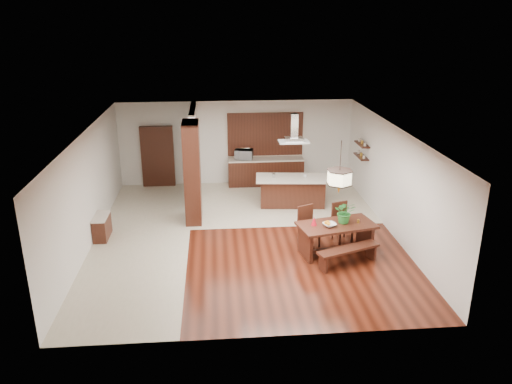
{
  "coord_description": "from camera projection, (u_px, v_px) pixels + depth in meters",
  "views": [
    {
      "loc": [
        -0.76,
        -12.29,
        5.71
      ],
      "look_at": [
        0.3,
        0.0,
        1.25
      ],
      "focal_mm": 35.0,
      "sensor_mm": 36.0,
      "label": 1
    }
  ],
  "objects": [
    {
      "name": "hallway_console",
      "position": [
        102.0,
        227.0,
        13.29
      ],
      "size": [
        0.37,
        0.88,
        0.63
      ],
      "primitive_type": "cube",
      "color": "black",
      "rests_on": "ground"
    },
    {
      "name": "room_shell",
      "position": [
        244.0,
        163.0,
        12.82
      ],
      "size": [
        9.0,
        9.04,
        2.92
      ],
      "color": "#37130A",
      "rests_on": "ground"
    },
    {
      "name": "fruit_bowl",
      "position": [
        329.0,
        225.0,
        12.16
      ],
      "size": [
        0.4,
        0.4,
        0.08
      ],
      "primitive_type": "imported",
      "rotation": [
        0.0,
        0.0,
        0.34
      ],
      "color": "#BCB2A5",
      "rests_on": "dining_table"
    },
    {
      "name": "kitchen_island",
      "position": [
        292.0,
        191.0,
        15.48
      ],
      "size": [
        2.34,
        1.19,
        0.93
      ],
      "rotation": [
        0.0,
        0.0,
        -0.09
      ],
      "color": "black",
      "rests_on": "ground"
    },
    {
      "name": "pendant_lantern",
      "position": [
        340.0,
        167.0,
        11.81
      ],
      "size": [
        0.64,
        0.64,
        1.31
      ],
      "primitive_type": null,
      "color": "#FFF4C3",
      "rests_on": "room_shell"
    },
    {
      "name": "island_cup",
      "position": [
        305.0,
        176.0,
        15.27
      ],
      "size": [
        0.13,
        0.13,
        0.09
      ],
      "primitive_type": "imported",
      "rotation": [
        0.0,
        0.0,
        -0.24
      ],
      "color": "white",
      "rests_on": "kitchen_island"
    },
    {
      "name": "microwave",
      "position": [
        244.0,
        154.0,
        17.09
      ],
      "size": [
        0.67,
        0.51,
        0.33
      ],
      "primitive_type": "imported",
      "rotation": [
        0.0,
        0.0,
        -0.19
      ],
      "color": "silver",
      "rests_on": "rear_counter"
    },
    {
      "name": "partition_pier",
      "position": [
        192.0,
        173.0,
        14.04
      ],
      "size": [
        0.45,
        1.0,
        2.9
      ],
      "primitive_type": "cube",
      "color": "black",
      "rests_on": "ground"
    },
    {
      "name": "shelf_upper",
      "position": [
        362.0,
        144.0,
        15.65
      ],
      "size": [
        0.26,
        0.9,
        0.04
      ],
      "primitive_type": "cube",
      "color": "black",
      "rests_on": "room_shell"
    },
    {
      "name": "tile_kitchen",
      "position": [
        279.0,
        201.0,
        15.96
      ],
      "size": [
        5.5,
        4.0,
        0.01
      ],
      "primitive_type": "cube",
      "color": "beige",
      "rests_on": "ground"
    },
    {
      "name": "kitchen_window",
      "position": [
        265.0,
        134.0,
        17.18
      ],
      "size": [
        2.6,
        0.08,
        1.5
      ],
      "primitive_type": "cube",
      "color": "#9F622F",
      "rests_on": "room_shell"
    },
    {
      "name": "shelf_lower",
      "position": [
        361.0,
        157.0,
        15.79
      ],
      "size": [
        0.26,
        0.9,
        0.04
      ],
      "primitive_type": "cube",
      "color": "black",
      "rests_on": "room_shell"
    },
    {
      "name": "foliage_plant",
      "position": [
        345.0,
        212.0,
        12.28
      ],
      "size": [
        0.58,
        0.53,
        0.57
      ],
      "primitive_type": "imported",
      "rotation": [
        0.0,
        0.0,
        -0.17
      ],
      "color": "#297B2F",
      "rests_on": "dining_table"
    },
    {
      "name": "rear_counter",
      "position": [
        266.0,
        172.0,
        17.37
      ],
      "size": [
        2.6,
        0.62,
        0.95
      ],
      "color": "black",
      "rests_on": "ground"
    },
    {
      "name": "dining_table",
      "position": [
        336.0,
        232.0,
        12.37
      ],
      "size": [
        2.04,
        1.32,
        0.78
      ],
      "rotation": [
        0.0,
        0.0,
        0.21
      ],
      "color": "black",
      "rests_on": "ground"
    },
    {
      "name": "hallway_doorway",
      "position": [
        158.0,
        157.0,
        17.07
      ],
      "size": [
        1.1,
        0.2,
        2.1
      ],
      "primitive_type": "cube",
      "color": "black",
      "rests_on": "ground"
    },
    {
      "name": "tile_hallway",
      "position": [
        142.0,
        239.0,
        13.29
      ],
      "size": [
        2.5,
        9.0,
        0.01
      ],
      "primitive_type": "cube",
      "color": "beige",
      "rests_on": "ground"
    },
    {
      "name": "dining_chair_left",
      "position": [
        310.0,
        227.0,
        12.78
      ],
      "size": [
        0.61,
        0.61,
        1.05
      ],
      "primitive_type": null,
      "rotation": [
        0.0,
        0.0,
        0.41
      ],
      "color": "black",
      "rests_on": "ground"
    },
    {
      "name": "partition_stub",
      "position": [
        195.0,
        153.0,
        16.0
      ],
      "size": [
        0.18,
        2.4,
        2.9
      ],
      "primitive_type": "cube",
      "color": "silver",
      "rests_on": "ground"
    },
    {
      "name": "soffit_band",
      "position": [
        244.0,
        131.0,
        12.54
      ],
      "size": [
        8.0,
        9.0,
        0.02
      ],
      "primitive_type": "cube",
      "color": "#361C0D",
      "rests_on": "room_shell"
    },
    {
      "name": "gold_ornament",
      "position": [
        358.0,
        221.0,
        12.35
      ],
      "size": [
        0.08,
        0.08,
        0.09
      ],
      "primitive_type": "cylinder",
      "rotation": [
        0.0,
        0.0,
        -0.44
      ],
      "color": "gold",
      "rests_on": "dining_table"
    },
    {
      "name": "napkin_cone",
      "position": [
        314.0,
        221.0,
        12.19
      ],
      "size": [
        0.14,
        0.14,
        0.22
      ],
      "primitive_type": "cone",
      "rotation": [
        0.0,
        0.0,
        -0.0
      ],
      "color": "red",
      "rests_on": "dining_table"
    },
    {
      "name": "dining_chair_right",
      "position": [
        343.0,
        223.0,
        13.04
      ],
      "size": [
        0.57,
        0.57,
        1.03
      ],
      "primitive_type": null,
      "rotation": [
        0.0,
        0.0,
        0.31
      ],
      "color": "black",
      "rests_on": "ground"
    },
    {
      "name": "range_hood",
      "position": [
        294.0,
        128.0,
        14.81
      ],
      "size": [
        0.9,
        0.55,
        0.87
      ],
      "primitive_type": null,
      "color": "silver",
      "rests_on": "room_shell"
    },
    {
      "name": "dining_bench",
      "position": [
        348.0,
        256.0,
        11.88
      ],
      "size": [
        1.62,
        0.9,
        0.45
      ],
      "primitive_type": null,
      "rotation": [
        0.0,
        0.0,
        0.37
      ],
      "color": "black",
      "rests_on": "ground"
    }
  ]
}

